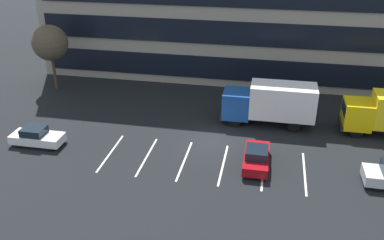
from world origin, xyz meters
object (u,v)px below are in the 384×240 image
box_truck_blue (270,102)px  sedan_maroon (256,157)px  bare_tree (50,43)px  sedan_white (37,137)px

box_truck_blue → sedan_maroon: (-0.67, -6.81, -1.30)m
bare_tree → sedan_maroon: bearing=-27.4°
sedan_maroon → bare_tree: bare_tree is taller
sedan_maroon → sedan_white: bearing=-179.3°
sedan_maroon → box_truck_blue: bearing=84.4°
sedan_white → sedan_maroon: (16.59, 0.19, 0.02)m
bare_tree → sedan_white: bearing=-69.5°
sedan_white → bare_tree: (-4.08, 10.93, 4.05)m
box_truck_blue → bare_tree: size_ratio=1.18×
box_truck_blue → sedan_maroon: size_ratio=1.87×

